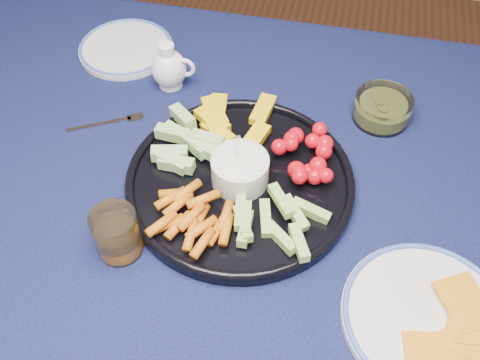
% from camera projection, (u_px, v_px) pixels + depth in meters
% --- Properties ---
extents(dining_table, '(1.67, 1.07, 0.75)m').
position_uv_depth(dining_table, '(197.00, 222.00, 0.98)').
color(dining_table, '#4B2D19').
rests_on(dining_table, ground).
extents(crudite_platter, '(0.39, 0.39, 0.12)m').
position_uv_depth(crudite_platter, '(238.00, 178.00, 0.90)').
color(crudite_platter, black).
rests_on(crudite_platter, dining_table).
extents(creamer_pitcher, '(0.09, 0.07, 0.10)m').
position_uv_depth(creamer_pitcher, '(169.00, 68.00, 1.06)').
color(creamer_pitcher, white).
rests_on(creamer_pitcher, dining_table).
extents(pickle_bowl, '(0.11, 0.11, 0.05)m').
position_uv_depth(pickle_bowl, '(382.00, 109.00, 1.01)').
color(pickle_bowl, silver).
rests_on(pickle_bowl, dining_table).
extents(cheese_plate, '(0.24, 0.24, 0.03)m').
position_uv_depth(cheese_plate, '(428.00, 317.00, 0.75)').
color(cheese_plate, silver).
rests_on(cheese_plate, dining_table).
extents(juice_tumbler, '(0.07, 0.07, 0.08)m').
position_uv_depth(juice_tumbler, '(117.00, 235.00, 0.81)').
color(juice_tumbler, silver).
rests_on(juice_tumbler, dining_table).
extents(fork_left, '(0.13, 0.08, 0.00)m').
position_uv_depth(fork_left, '(112.00, 122.00, 1.02)').
color(fork_left, silver).
rests_on(fork_left, dining_table).
extents(fork_right, '(0.15, 0.14, 0.00)m').
position_uv_depth(fork_right, '(431.00, 342.00, 0.74)').
color(fork_right, silver).
rests_on(fork_right, dining_table).
extents(side_plate_extra, '(0.20, 0.20, 0.02)m').
position_uv_depth(side_plate_extra, '(126.00, 48.00, 1.15)').
color(side_plate_extra, silver).
rests_on(side_plate_extra, dining_table).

